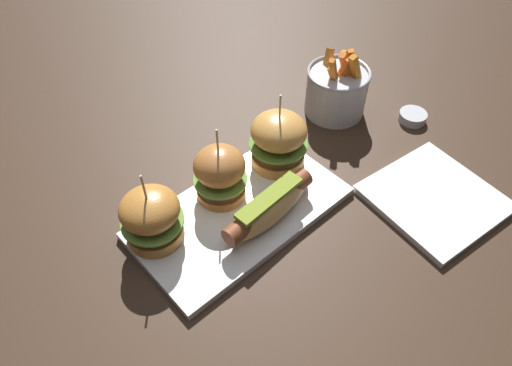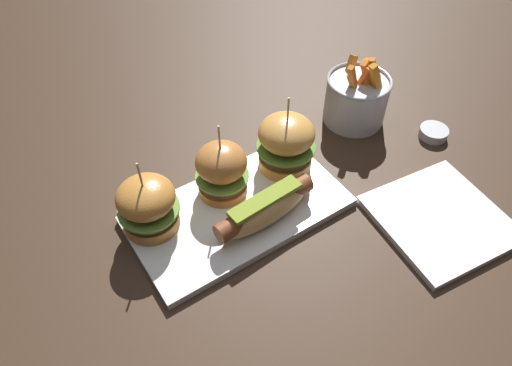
% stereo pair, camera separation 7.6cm
% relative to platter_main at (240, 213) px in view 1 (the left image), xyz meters
% --- Properties ---
extents(ground_plane, '(3.00, 3.00, 0.00)m').
position_rel_platter_main_xyz_m(ground_plane, '(0.00, 0.00, -0.01)').
color(ground_plane, '#382619').
extents(platter_main, '(0.35, 0.19, 0.01)m').
position_rel_platter_main_xyz_m(platter_main, '(0.00, 0.00, 0.00)').
color(platter_main, white).
rests_on(platter_main, ground).
extents(hot_dog, '(0.18, 0.06, 0.05)m').
position_rel_platter_main_xyz_m(hot_dog, '(0.02, -0.04, 0.04)').
color(hot_dog, tan).
rests_on(hot_dog, platter_main).
extents(slider_left, '(0.10, 0.10, 0.14)m').
position_rel_platter_main_xyz_m(slider_left, '(-0.13, 0.05, 0.05)').
color(slider_left, '#B87631').
rests_on(slider_left, platter_main).
extents(slider_center, '(0.09, 0.09, 0.14)m').
position_rel_platter_main_xyz_m(slider_center, '(0.00, 0.05, 0.06)').
color(slider_center, '#B57035').
rests_on(slider_center, platter_main).
extents(slider_right, '(0.10, 0.10, 0.15)m').
position_rel_platter_main_xyz_m(slider_right, '(0.12, 0.04, 0.06)').
color(slider_right, gold).
rests_on(slider_right, platter_main).
extents(fries_bucket, '(0.12, 0.12, 0.15)m').
position_rel_platter_main_xyz_m(fries_bucket, '(0.33, 0.08, 0.04)').
color(fries_bucket, '#B7BABF').
rests_on(fries_bucket, ground).
extents(sauce_ramekin, '(0.05, 0.05, 0.02)m').
position_rel_platter_main_xyz_m(sauce_ramekin, '(0.42, -0.05, 0.00)').
color(sauce_ramekin, '#B7BABF').
rests_on(sauce_ramekin, ground).
extents(side_plate, '(0.22, 0.22, 0.01)m').
position_rel_platter_main_xyz_m(side_plate, '(0.27, -0.20, -0.00)').
color(side_plate, white).
rests_on(side_plate, ground).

